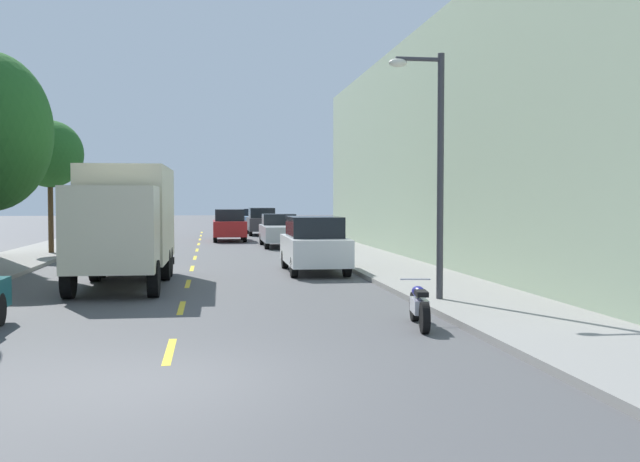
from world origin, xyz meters
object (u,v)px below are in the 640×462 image
object	(u,v)px
parked_hatchback_burgundy	(139,224)
parked_wagon_forest	(116,232)
parked_sedan_navy	(132,227)
parked_suv_white	(314,244)
parked_pickup_sky	(255,220)
parked_motorcycle	(419,306)
street_lamp	(433,155)
parked_pickup_silver	(281,231)
parked_suv_charcoal	(262,221)
delivery_box_truck	(125,219)
parked_hatchback_champagne	(97,240)
moving_red_sedan	(229,225)
street_tree_third	(50,154)

from	to	relation	value
parked_hatchback_burgundy	parked_wagon_forest	world-z (taller)	same
parked_sedan_navy	parked_wagon_forest	size ratio (longest dim) A/B	0.96
parked_suv_white	parked_pickup_sky	bearing A→B (deg)	89.77
parked_motorcycle	parked_hatchback_burgundy	bearing A→B (deg)	102.59
street_lamp	parked_wagon_forest	size ratio (longest dim) A/B	1.23
parked_motorcycle	parked_pickup_silver	bearing A→B (deg)	90.84
parked_suv_charcoal	parked_hatchback_burgundy	bearing A→B (deg)	163.75
parked_wagon_forest	delivery_box_truck	bearing A→B (deg)	-82.05
parked_hatchback_champagne	moving_red_sedan	distance (m)	13.29
street_tree_third	parked_hatchback_burgundy	size ratio (longest dim) A/B	1.47
parked_suv_charcoal	parked_pickup_sky	world-z (taller)	parked_suv_charcoal
street_lamp	delivery_box_truck	xyz separation A→B (m)	(-7.72, 5.34, -1.62)
parked_hatchback_champagne	parked_pickup_sky	bearing A→B (deg)	73.56
parked_pickup_silver	parked_wagon_forest	world-z (taller)	parked_pickup_silver
moving_red_sedan	parked_hatchback_champagne	bearing A→B (deg)	-117.16
parked_pickup_sky	street_lamp	bearing A→B (deg)	-88.04
street_lamp	parked_pickup_sky	size ratio (longest dim) A/B	1.09
parked_suv_white	parked_sedan_navy	bearing A→B (deg)	109.76
parked_pickup_silver	parked_hatchback_burgundy	bearing A→B (deg)	119.20
parked_suv_charcoal	parked_wagon_forest	distance (m)	15.28
street_tree_third	parked_pickup_sky	xyz separation A→B (m)	(10.76, 28.28, -3.71)
street_tree_third	parked_hatchback_champagne	distance (m)	4.44
parked_sedan_navy	parked_wagon_forest	bearing A→B (deg)	-89.77
delivery_box_truck	parked_pickup_sky	world-z (taller)	delivery_box_truck
street_tree_third	parked_hatchback_champagne	xyz separation A→B (m)	(2.13, -0.96, -3.78)
parked_motorcycle	delivery_box_truck	bearing A→B (deg)	128.26
parked_sedan_navy	street_lamp	bearing A→B (deg)	-72.24
parked_pickup_sky	street_tree_third	bearing A→B (deg)	-110.84
parked_hatchback_burgundy	parked_suv_white	bearing A→B (deg)	-73.91
street_tree_third	parked_pickup_sky	bearing A→B (deg)	69.16
parked_pickup_silver	parked_sedan_navy	bearing A→B (deg)	132.53
street_tree_third	parked_hatchback_champagne	bearing A→B (deg)	-24.28
parked_suv_charcoal	parked_wagon_forest	bearing A→B (deg)	-124.03
street_lamp	parked_wagon_forest	world-z (taller)	street_lamp
parked_suv_white	parked_wagon_forest	world-z (taller)	parked_suv_white
parked_pickup_silver	parked_hatchback_burgundy	distance (m)	18.14
parked_wagon_forest	parked_motorcycle	size ratio (longest dim) A/B	2.31
parked_pickup_sky	parked_hatchback_burgundy	world-z (taller)	parked_pickup_sky
parked_sedan_navy	parked_motorcycle	bearing A→B (deg)	-75.45
parked_wagon_forest	parked_suv_charcoal	bearing A→B (deg)	55.97
parked_pickup_sky	moving_red_sedan	xyz separation A→B (m)	(-2.56, -17.42, 0.16)
moving_red_sedan	parked_pickup_silver	bearing A→B (deg)	-66.33
parked_suv_white	parked_wagon_forest	size ratio (longest dim) A/B	1.02
street_tree_third	parked_motorcycle	xyz separation A→B (m)	(11.15, -20.49, -4.12)
parked_hatchback_burgundy	parked_wagon_forest	xyz separation A→B (m)	(0.19, -15.20, 0.05)
parked_pickup_silver	moving_red_sedan	size ratio (longest dim) A/B	1.11
delivery_box_truck	parked_suv_charcoal	bearing A→B (deg)	78.75
parked_pickup_silver	parked_wagon_forest	bearing A→B (deg)	175.82
parked_suv_charcoal	parked_pickup_silver	bearing A→B (deg)	-89.51
street_lamp	parked_hatchback_champagne	world-z (taller)	street_lamp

